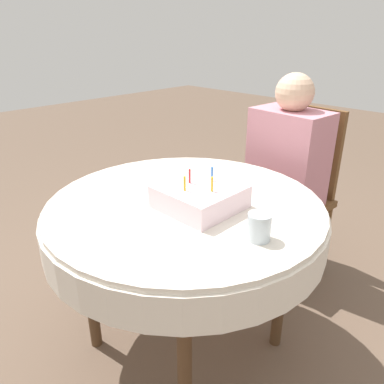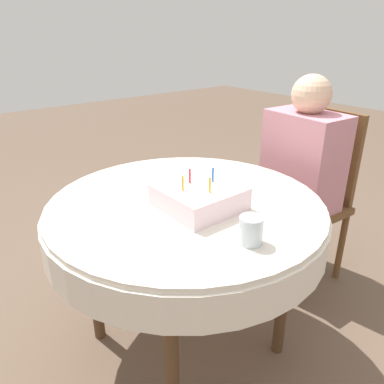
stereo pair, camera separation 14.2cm
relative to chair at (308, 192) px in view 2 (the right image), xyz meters
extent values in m
plane|color=brown|center=(0.03, -0.91, -0.51)|extent=(12.00, 12.00, 0.00)
cylinder|color=silver|center=(0.03, -0.91, 0.21)|extent=(1.08, 1.08, 0.02)
cylinder|color=silver|center=(0.03, -0.91, 0.14)|extent=(1.10, 1.10, 0.13)
cylinder|color=#4C331E|center=(-0.26, -1.20, -0.16)|extent=(0.05, 0.05, 0.72)
cylinder|color=#4C331E|center=(0.33, -1.20, -0.16)|extent=(0.05, 0.05, 0.72)
cylinder|color=#4C331E|center=(-0.26, -0.61, -0.16)|extent=(0.05, 0.05, 0.72)
cylinder|color=#4C331E|center=(0.33, -0.61, -0.16)|extent=(0.05, 0.05, 0.72)
cube|color=brown|center=(-0.01, -0.08, -0.07)|extent=(0.47, 0.47, 0.04)
cube|color=brown|center=(0.01, 0.12, 0.20)|extent=(0.39, 0.06, 0.50)
cylinder|color=brown|center=(-0.21, -0.25, -0.30)|extent=(0.04, 0.04, 0.42)
cylinder|color=brown|center=(0.17, -0.28, -0.30)|extent=(0.04, 0.04, 0.42)
cylinder|color=brown|center=(-0.18, 0.12, -0.30)|extent=(0.04, 0.04, 0.42)
cylinder|color=brown|center=(0.20, 0.09, -0.30)|extent=(0.04, 0.04, 0.42)
cylinder|color=#DBB293|center=(-0.12, -0.24, -0.28)|extent=(0.09, 0.09, 0.46)
cylinder|color=#DBB293|center=(0.08, -0.26, -0.28)|extent=(0.09, 0.09, 0.46)
cube|color=#C67F8E|center=(-0.01, -0.08, 0.20)|extent=(0.41, 0.28, 0.51)
sphere|color=#DBB293|center=(-0.01, -0.08, 0.54)|extent=(0.20, 0.20, 0.20)
cube|color=silver|center=(0.11, -0.90, 0.27)|extent=(0.28, 0.28, 0.09)
cylinder|color=gold|center=(0.17, -0.90, 0.34)|extent=(0.01, 0.01, 0.06)
cylinder|color=blue|center=(0.11, -0.83, 0.34)|extent=(0.01, 0.01, 0.06)
cylinder|color=red|center=(0.06, -0.90, 0.34)|extent=(0.01, 0.01, 0.06)
cylinder|color=gold|center=(0.10, -0.97, 0.34)|extent=(0.01, 0.01, 0.06)
cylinder|color=silver|center=(0.40, -0.94, 0.27)|extent=(0.08, 0.08, 0.09)
camera|label=1|loc=(0.98, -1.83, 0.85)|focal=35.00mm
camera|label=2|loc=(1.08, -1.72, 0.85)|focal=35.00mm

